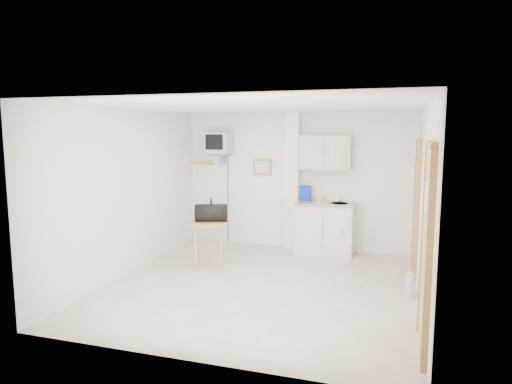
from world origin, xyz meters
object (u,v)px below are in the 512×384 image
(round_table, at_px, (208,228))
(duffel_bag, at_px, (211,213))
(crt_television, at_px, (219,144))
(water_bottle, at_px, (409,285))

(round_table, height_order, duffel_bag, duffel_bag)
(round_table, bearing_deg, crt_television, 104.74)
(crt_television, height_order, duffel_bag, crt_television)
(crt_television, xyz_separation_m, duffel_bag, (0.41, -1.37, -1.05))
(round_table, height_order, water_bottle, round_table)
(round_table, relative_size, water_bottle, 2.18)
(duffel_bag, bearing_deg, round_table, 177.21)
(crt_television, height_order, round_table, crt_television)
(crt_television, relative_size, water_bottle, 6.34)
(duffel_bag, distance_m, water_bottle, 3.14)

